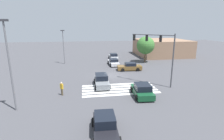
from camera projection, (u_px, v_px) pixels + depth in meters
name	position (u px, v px, depth m)	size (l,w,h in m)	color
ground_plane	(112.00, 75.00, 29.55)	(132.10, 132.10, 0.00)	#47474C
crosswalk_markings	(120.00, 89.00, 23.29)	(9.88, 4.40, 0.01)	silver
traffic_signal_mast	(159.00, 48.00, 23.73)	(4.51, 4.51, 7.23)	#47474C
car_0	(102.00, 81.00, 24.42)	(2.10, 4.60, 1.59)	gray
car_1	(113.00, 57.00, 43.60)	(2.09, 4.30, 1.47)	silver
car_2	(113.00, 62.00, 37.02)	(2.05, 4.75, 1.43)	silver
car_3	(105.00, 126.00, 13.48)	(2.16, 4.59, 1.53)	black
car_4	(130.00, 67.00, 32.83)	(4.63, 2.29, 1.45)	brown
car_5	(142.00, 90.00, 20.86)	(2.40, 4.36, 1.53)	#144728
corner_building	(161.00, 48.00, 49.00)	(12.98, 12.98, 4.37)	#937056
pedestrian	(62.00, 88.00, 20.98)	(0.41, 0.41, 1.68)	brown
street_light_pole_a	(9.00, 59.00, 16.20)	(0.80, 0.36, 8.79)	slate
street_light_pole_b	(63.00, 44.00, 37.43)	(0.80, 0.36, 7.29)	slate
tree_corner_b	(146.00, 45.00, 39.27)	(3.99, 3.99, 5.86)	brown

